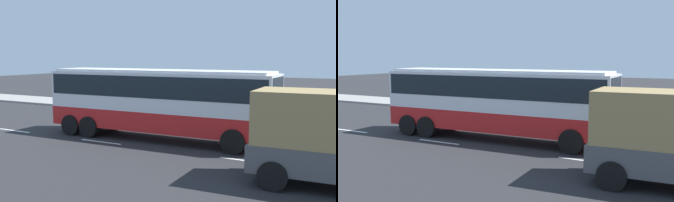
{
  "view_description": "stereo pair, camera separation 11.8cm",
  "coord_description": "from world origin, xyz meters",
  "views": [
    {
      "loc": [
        9.04,
        -17.25,
        4.26
      ],
      "look_at": [
        -0.02,
        -0.48,
        2.04
      ],
      "focal_mm": 42.24,
      "sensor_mm": 36.0,
      "label": 1
    },
    {
      "loc": [
        8.94,
        -17.31,
        4.26
      ],
      "look_at": [
        -0.02,
        -0.48,
        2.04
      ],
      "focal_mm": 42.24,
      "sensor_mm": 36.0,
      "label": 2
    }
  ],
  "objects": [
    {
      "name": "ground_plane",
      "position": [
        0.0,
        0.0,
        0.0
      ],
      "size": [
        120.0,
        120.0,
        0.0
      ],
      "primitive_type": "plane",
      "color": "#28282B"
    },
    {
      "name": "lane_centreline",
      "position": [
        -3.16,
        -1.99,
        0.0
      ],
      "size": [
        23.85,
        0.16,
        0.01
      ],
      "color": "white",
      "rests_on": "ground_plane"
    },
    {
      "name": "sidewalk_curb",
      "position": [
        0.0,
        9.24,
        0.07
      ],
      "size": [
        80.0,
        4.0,
        0.15
      ],
      "primitive_type": "cube",
      "color": "gray",
      "rests_on": "ground_plane"
    },
    {
      "name": "coach_bus",
      "position": [
        -0.75,
        -0.16,
        2.19
      ],
      "size": [
        11.85,
        2.82,
        3.54
      ],
      "rotation": [
        0.0,
        0.0,
        0.02
      ],
      "color": "red",
      "rests_on": "ground_plane"
    }
  ]
}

